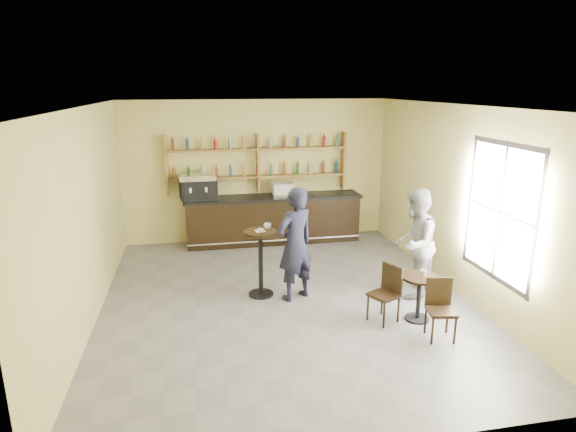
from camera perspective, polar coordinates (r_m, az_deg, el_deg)
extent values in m
plane|color=slate|center=(8.23, -0.32, -9.96)|extent=(7.00, 7.00, 0.00)
plane|color=white|center=(7.45, -0.35, 12.90)|extent=(7.00, 7.00, 0.00)
plane|color=#E1D580|center=(11.07, -3.68, 5.34)|extent=(7.00, 0.00, 7.00)
plane|color=#E1D580|center=(4.48, 8.06, -10.15)|extent=(7.00, 0.00, 7.00)
plane|color=#E1D580|center=(7.73, -22.75, -0.23)|extent=(0.00, 7.00, 7.00)
plane|color=#E1D580|center=(8.73, 19.42, 1.77)|extent=(0.00, 7.00, 7.00)
plane|color=white|center=(7.72, 23.84, 0.40)|extent=(0.00, 2.00, 2.00)
cube|color=white|center=(8.03, -3.33, -1.77)|extent=(0.18, 0.18, 0.00)
torus|color=gold|center=(8.02, -3.25, -1.64)|extent=(0.12, 0.12, 0.04)
imported|color=white|center=(8.13, -2.45, -1.20)|extent=(0.15, 0.15, 0.10)
imported|color=black|center=(7.96, 0.85, -3.36)|extent=(0.83, 0.73, 1.93)
imported|color=white|center=(7.59, 15.78, -6.53)|extent=(0.10, 0.10, 0.10)
imported|color=gray|center=(8.37, 14.75, -3.13)|extent=(1.13, 1.16, 1.88)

